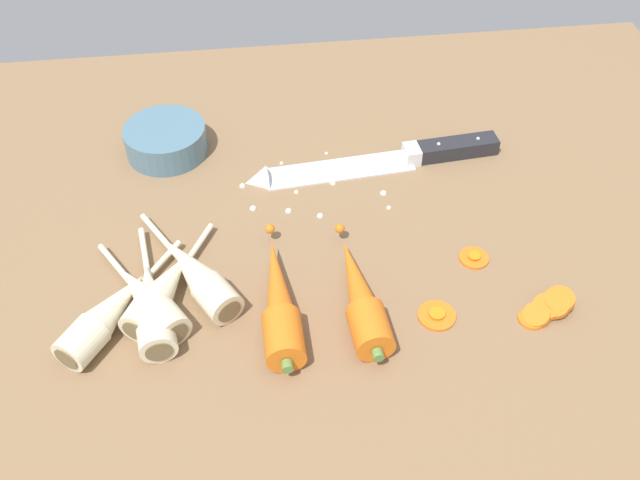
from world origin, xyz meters
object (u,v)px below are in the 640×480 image
Objects in this scene: whole_carrot_second at (360,297)px; parsnip_outer at (162,292)px; parsnip_mid_right at (149,302)px; whole_carrot at (279,302)px; prep_bowl at (166,139)px; chefs_knife at (370,162)px; parsnip_back at (198,276)px; carrot_slice_stack at (547,308)px; carrot_slice_stray_mid at (437,315)px; carrot_slice_stray_near at (474,257)px; parsnip_front at (152,306)px; parsnip_mid_left at (106,315)px.

whole_carrot_second is 21.79cm from parsnip_outer.
parsnip_outer is (1.31, 1.23, -0.00)cm from parsnip_mid_right.
whole_carrot reaches higher than prep_bowl.
chefs_knife is 1.91× the size of parsnip_back.
carrot_slice_stack is (29.03, -3.45, -1.23)cm from whole_carrot.
parsnip_mid_right is 43.36cm from carrot_slice_stack.
carrot_slice_stray_mid is (2.89, -26.24, -0.29)cm from chefs_knife.
parsnip_outer is 4.82× the size of carrot_slice_stray_near.
prep_bowl is at bearing 113.06° from whole_carrot.
whole_carrot_second is 1.17× the size of parsnip_outer.
parsnip_front is 1.77× the size of prep_bowl.
parsnip_mid_left is 10.70cm from parsnip_back.
parsnip_outer reaches higher than carrot_slice_stray_mid.
parsnip_back is 25.65cm from prep_bowl.
parsnip_front is 1.12× the size of parsnip_mid_left.
carrot_slice_stray_near is (41.84, 4.91, -1.62)cm from parsnip_mid_left.
whole_carrot reaches higher than carrot_slice_stack.
carrot_slice_stack reaches higher than carrot_slice_stray_near.
carrot_slice_stray_mid is (17.04, -2.43, -1.74)cm from whole_carrot.
carrot_slice_stray_mid is at bearing -83.72° from chefs_knife.
whole_carrot_second is 20.47cm from carrot_slice_stack.
carrot_slice_stack is at bearing -8.70° from whole_carrot_second.
chefs_knife is 1.65× the size of whole_carrot.
parsnip_mid_right is at bearing -92.17° from prep_bowl.
whole_carrot is at bearing -5.32° from parsnip_front.
parsnip_mid_left is 1.58× the size of prep_bowl.
parsnip_mid_right and parsnip_outer have the same top height.
parsnip_outer and prep_bowl have the same top height.
parsnip_front is 4.65× the size of carrot_slice_stray_mid.
parsnip_back is 38.68cm from carrot_slice_stack.
carrot_slice_stray_near is at bearing 6.47° from parsnip_front.
carrot_slice_stack is at bearing -61.37° from chefs_knife.
prep_bowl is at bearing 90.50° from parsnip_outer.
parsnip_back reaches higher than carrot_slice_stray_mid.
prep_bowl is (-41.94, 33.77, 1.28)cm from carrot_slice_stack.
whole_carrot_second is 15.81cm from carrot_slice_stray_near.
carrot_slice_stack is (43.01, -5.39, -1.11)cm from parsnip_mid_right.
parsnip_front is at bearing -140.95° from chefs_knife.
parsnip_outer is at bearing 165.95° from whole_carrot.
parsnip_back is 32.16cm from carrot_slice_stray_near.
parsnip_mid_left is 1.03× the size of parsnip_outer.
parsnip_front is 4.84cm from parsnip_mid_left.
parsnip_mid_right is at bearing 174.25° from whole_carrot_second.
whole_carrot_second is 2.99× the size of carrot_slice_stack.
whole_carrot_second is at bearing 171.30° from carrot_slice_stack.
whole_carrot is 32.95cm from prep_bowl.
whole_carrot is at bearing -29.99° from parsnip_back.
parsnip_outer is (0.97, 1.90, 0.00)cm from parsnip_front.
carrot_slice_stray_mid is (35.45, -2.99, -1.62)cm from parsnip_mid_left.
parsnip_mid_right is 28.40cm from prep_bowl.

